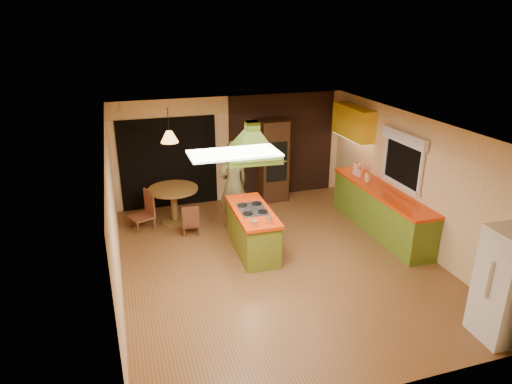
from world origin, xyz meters
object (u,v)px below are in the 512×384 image
object	(u,v)px
wall_oven	(272,161)
canister_large	(357,169)
man	(233,184)
dining_table	(174,198)
kitchen_island	(253,230)
refrigerator	(509,285)

from	to	relation	value
wall_oven	canister_large	xyz separation A→B (m)	(1.49, -1.36, 0.07)
wall_oven	canister_large	bearing A→B (deg)	-43.34
canister_large	man	bearing A→B (deg)	176.87
canister_large	dining_table	bearing A→B (deg)	169.85
dining_table	man	bearing A→B (deg)	-25.20
man	wall_oven	bearing A→B (deg)	-154.12
wall_oven	canister_large	distance (m)	2.01
kitchen_island	refrigerator	distance (m)	4.28
kitchen_island	canister_large	xyz separation A→B (m)	(2.72, 1.04, 0.61)
man	dining_table	distance (m)	1.36
kitchen_island	man	distance (m)	1.29
kitchen_island	man	bearing A→B (deg)	93.91
kitchen_island	dining_table	xyz separation A→B (m)	(-1.23, 1.75, 0.12)
refrigerator	kitchen_island	bearing A→B (deg)	129.69
man	refrigerator	xyz separation A→B (m)	(2.62, -4.59, -0.12)
dining_table	canister_large	bearing A→B (deg)	-10.15
dining_table	canister_large	xyz separation A→B (m)	(3.95, -0.71, 0.49)
kitchen_island	wall_oven	distance (m)	2.75
kitchen_island	canister_large	world-z (taller)	canister_large
refrigerator	dining_table	world-z (taller)	refrigerator
refrigerator	wall_oven	world-z (taller)	wall_oven
refrigerator	dining_table	bearing A→B (deg)	129.04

